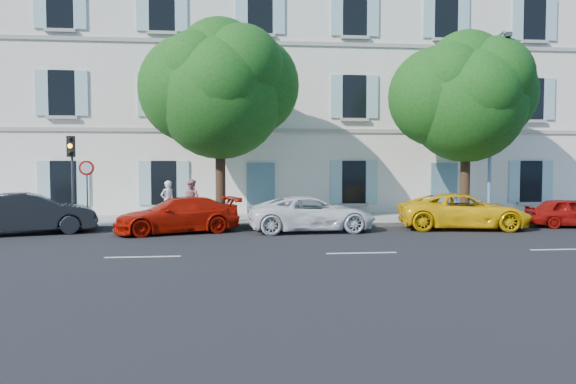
{
  "coord_description": "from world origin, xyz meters",
  "views": [
    {
      "loc": [
        -3.72,
        -19.26,
        2.56
      ],
      "look_at": [
        -1.43,
        2.0,
        1.4
      ],
      "focal_mm": 35.0,
      "sensor_mm": 36.0,
      "label": 1
    }
  ],
  "objects": [
    {
      "name": "car_white_coupe",
      "position": [
        -0.67,
        1.0,
        0.65
      ],
      "size": [
        4.78,
        2.43,
        1.3
      ],
      "primitive_type": "imported",
      "rotation": [
        0.0,
        0.0,
        1.63
      ],
      "color": "white",
      "rests_on": "ground"
    },
    {
      "name": "pedestrian_a",
      "position": [
        -6.17,
        3.98,
        0.97
      ],
      "size": [
        0.71,
        0.67,
        1.63
      ],
      "primitive_type": "imported",
      "rotation": [
        0.0,
        0.0,
        3.81
      ],
      "color": "white",
      "rests_on": "sidewalk"
    },
    {
      "name": "car_yellow_supercar",
      "position": [
        5.19,
        1.11,
        0.68
      ],
      "size": [
        5.18,
        3.02,
        1.35
      ],
      "primitive_type": "imported",
      "rotation": [
        0.0,
        0.0,
        1.41
      ],
      "color": "yellow",
      "rests_on": "ground"
    },
    {
      "name": "building",
      "position": [
        0.0,
        10.2,
        6.0
      ],
      "size": [
        28.0,
        7.0,
        12.0
      ],
      "primitive_type": "cube",
      "color": "white",
      "rests_on": "ground"
    },
    {
      "name": "car_dark_sedan",
      "position": [
        -10.66,
        1.32,
        0.73
      ],
      "size": [
        4.7,
        2.78,
        1.46
      ],
      "primitive_type": "imported",
      "rotation": [
        0.0,
        0.0,
        1.87
      ],
      "color": "black",
      "rests_on": "ground"
    },
    {
      "name": "street_lamp",
      "position": [
        7.02,
        2.68,
        4.37
      ],
      "size": [
        0.38,
        1.6,
        7.45
      ],
      "color": "#7293BF",
      "rests_on": "sidewalk"
    },
    {
      "name": "car_red_coupe",
      "position": [
        -5.53,
        1.08,
        0.65
      ],
      "size": [
        4.78,
        3.07,
        1.29
      ],
      "primitive_type": "imported",
      "rotation": [
        0.0,
        0.0,
        5.02
      ],
      "color": "#AD1204",
      "rests_on": "ground"
    },
    {
      "name": "tree_right",
      "position": [
        6.05,
        2.98,
        4.95
      ],
      "size": [
        4.86,
        4.86,
        7.48
      ],
      "color": "#3A2819",
      "rests_on": "sidewalk"
    },
    {
      "name": "traffic_light",
      "position": [
        -9.59,
        2.71,
        2.59
      ],
      "size": [
        0.29,
        0.38,
        3.38
      ],
      "color": "#383A3D",
      "rests_on": "sidewalk"
    },
    {
      "name": "road_sign",
      "position": [
        -9.06,
        2.81,
        1.92
      ],
      "size": [
        0.56,
        0.16,
        2.45
      ],
      "color": "#383A3D",
      "rests_on": "sidewalk"
    },
    {
      "name": "kerb",
      "position": [
        0.0,
        2.28,
        0.08
      ],
      "size": [
        36.0,
        0.16,
        0.16
      ],
      "primitive_type": "cube",
      "color": "#9E998E",
      "rests_on": "ground"
    },
    {
      "name": "car_red_hatchback",
      "position": [
        9.61,
        1.22,
        0.57
      ],
      "size": [
        3.52,
        1.79,
        1.15
      ],
      "primitive_type": "imported",
      "rotation": [
        0.0,
        0.0,
        1.44
      ],
      "color": "#9A0E09",
      "rests_on": "ground"
    },
    {
      "name": "tree_left",
      "position": [
        -4.0,
        3.0,
        5.15
      ],
      "size": [
        5.01,
        5.01,
        7.76
      ],
      "color": "#3A2819",
      "rests_on": "sidewalk"
    },
    {
      "name": "pedestrian_b",
      "position": [
        -5.2,
        3.94,
        0.99
      ],
      "size": [
        1.04,
        1.02,
        1.69
      ],
      "primitive_type": "imported",
      "rotation": [
        0.0,
        0.0,
        2.41
      ],
      "color": "tan",
      "rests_on": "sidewalk"
    },
    {
      "name": "sidewalk",
      "position": [
        0.0,
        4.45,
        0.07
      ],
      "size": [
        36.0,
        4.5,
        0.15
      ],
      "primitive_type": "cube",
      "color": "#A09E96",
      "rests_on": "ground"
    },
    {
      "name": "ground",
      "position": [
        0.0,
        0.0,
        0.0
      ],
      "size": [
        90.0,
        90.0,
        0.0
      ],
      "primitive_type": "plane",
      "color": "black"
    }
  ]
}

